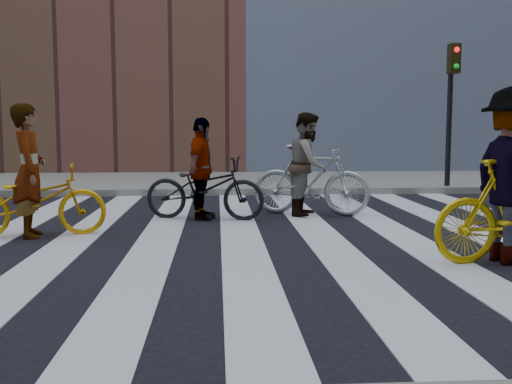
{
  "coord_description": "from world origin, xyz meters",
  "views": [
    {
      "loc": [
        -0.87,
        -7.96,
        1.48
      ],
      "look_at": [
        -0.33,
        0.3,
        0.59
      ],
      "focal_mm": 42.0,
      "sensor_mm": 36.0,
      "label": 1
    }
  ],
  "objects": [
    {
      "name": "bike_silver_mid",
      "position": [
        0.71,
        2.02,
        0.6
      ],
      "size": [
        2.06,
        1.21,
        1.19
      ],
      "primitive_type": "imported",
      "rotation": [
        0.0,
        0.0,
        1.22
      ],
      "color": "#A4A9AE",
      "rests_on": "ground"
    },
    {
      "name": "rider_left",
      "position": [
        -3.4,
        0.26,
        0.9
      ],
      "size": [
        0.56,
        0.73,
        1.8
      ],
      "primitive_type": "imported",
      "rotation": [
        0.0,
        0.0,
        1.79
      ],
      "color": "slate",
      "rests_on": "ground"
    },
    {
      "name": "ground",
      "position": [
        0.0,
        0.0,
        0.0
      ],
      "size": [
        100.0,
        100.0,
        0.0
      ],
      "primitive_type": "plane",
      "color": "black",
      "rests_on": "ground"
    },
    {
      "name": "traffic_signal",
      "position": [
        4.4,
        5.32,
        2.28
      ],
      "size": [
        0.22,
        0.42,
        3.33
      ],
      "color": "black",
      "rests_on": "ground"
    },
    {
      "name": "sidewalk_far",
      "position": [
        0.0,
        7.5,
        0.07
      ],
      "size": [
        100.0,
        5.0,
        0.15
      ],
      "primitive_type": "cube",
      "color": "gray",
      "rests_on": "ground"
    },
    {
      "name": "rider_mid",
      "position": [
        0.66,
        2.02,
        0.87
      ],
      "size": [
        0.9,
        1.01,
        1.73
      ],
      "primitive_type": "imported",
      "rotation": [
        0.0,
        0.0,
        1.22
      ],
      "color": "slate",
      "rests_on": "ground"
    },
    {
      "name": "zebra_crosswalk",
      "position": [
        0.0,
        0.0,
        0.01
      ],
      "size": [
        8.25,
        10.0,
        0.01
      ],
      "color": "silver",
      "rests_on": "ground"
    },
    {
      "name": "rider_rear",
      "position": [
        -1.12,
        1.64,
        0.82
      ],
      "size": [
        0.62,
        1.03,
        1.64
      ],
      "primitive_type": "imported",
      "rotation": [
        0.0,
        0.0,
        1.33
      ],
      "color": "slate",
      "rests_on": "ground"
    },
    {
      "name": "bike_yellow_left",
      "position": [
        -3.35,
        0.26,
        0.49
      ],
      "size": [
        1.98,
        1.05,
        0.99
      ],
      "primitive_type": "imported",
      "rotation": [
        0.0,
        0.0,
        1.79
      ],
      "color": "#EAA60D",
      "rests_on": "ground"
    },
    {
      "name": "bike_dark_rear",
      "position": [
        -1.07,
        1.64,
        0.51
      ],
      "size": [
        2.05,
        1.13,
        1.02
      ],
      "primitive_type": "imported",
      "rotation": [
        0.0,
        0.0,
        1.33
      ],
      "color": "black",
      "rests_on": "ground"
    }
  ]
}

